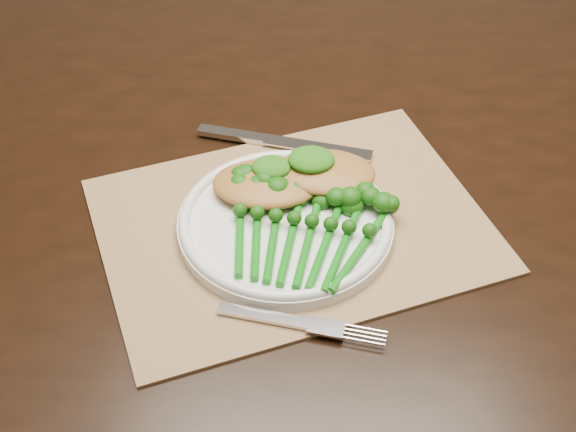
{
  "coord_description": "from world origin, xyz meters",
  "views": [
    {
      "loc": [
        0.06,
        -0.69,
        1.41
      ],
      "look_at": [
        0.04,
        -0.03,
        0.78
      ],
      "focal_mm": 50.0,
      "sensor_mm": 36.0,
      "label": 1
    }
  ],
  "objects_px": {
    "placemat": "(293,225)",
    "dinner_plate": "(285,222)",
    "dining_table": "(334,338)",
    "broccolini_bundle": "(300,239)",
    "chicken_fillet_left": "(266,184)"
  },
  "relations": [
    {
      "from": "dining_table",
      "to": "dinner_plate",
      "type": "distance_m",
      "value": 0.42
    },
    {
      "from": "broccolini_bundle",
      "to": "dining_table",
      "type": "bearing_deg",
      "value": 82.39
    },
    {
      "from": "dining_table",
      "to": "placemat",
      "type": "xyz_separation_m",
      "value": [
        -0.06,
        -0.13,
        0.37
      ]
    },
    {
      "from": "dinner_plate",
      "to": "broccolini_bundle",
      "type": "height_order",
      "value": "broccolini_bundle"
    },
    {
      "from": "dining_table",
      "to": "broccolini_bundle",
      "type": "bearing_deg",
      "value": -108.25
    },
    {
      "from": "placemat",
      "to": "dinner_plate",
      "type": "bearing_deg",
      "value": -151.6
    },
    {
      "from": "dining_table",
      "to": "broccolini_bundle",
      "type": "xyz_separation_m",
      "value": [
        -0.06,
        -0.17,
        0.4
      ]
    },
    {
      "from": "placemat",
      "to": "dinner_plate",
      "type": "distance_m",
      "value": 0.02
    },
    {
      "from": "dining_table",
      "to": "dinner_plate",
      "type": "xyz_separation_m",
      "value": [
        -0.07,
        -0.13,
        0.39
      ]
    },
    {
      "from": "dining_table",
      "to": "placemat",
      "type": "bearing_deg",
      "value": -117.47
    },
    {
      "from": "chicken_fillet_left",
      "to": "broccolini_bundle",
      "type": "xyz_separation_m",
      "value": [
        0.04,
        -0.08,
        -0.01
      ]
    },
    {
      "from": "dining_table",
      "to": "broccolini_bundle",
      "type": "relative_size",
      "value": 7.73
    },
    {
      "from": "placemat",
      "to": "broccolini_bundle",
      "type": "xyz_separation_m",
      "value": [
        0.01,
        -0.04,
        0.02
      ]
    },
    {
      "from": "dining_table",
      "to": "chicken_fillet_left",
      "type": "distance_m",
      "value": 0.43
    },
    {
      "from": "dinner_plate",
      "to": "dining_table",
      "type": "bearing_deg",
      "value": 61.58
    }
  ]
}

